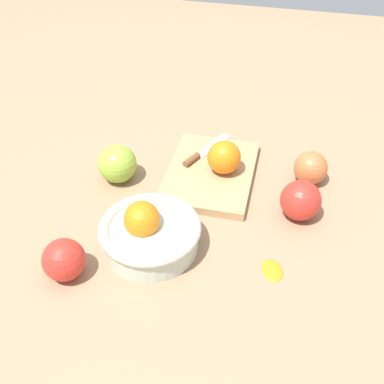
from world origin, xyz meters
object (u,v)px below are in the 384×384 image
object	(u,v)px
cutting_board	(211,173)
apple_back_left	(64,260)
orange_on_board	(224,157)
apple_front_right	(310,168)
bowl	(149,232)
apple_back_right	(117,164)
knife	(201,153)
apple_front_center	(301,200)

from	to	relation	value
cutting_board	apple_back_left	xyz separation A→B (m)	(-0.32, 0.18, 0.03)
orange_on_board	apple_front_right	world-z (taller)	orange_on_board
orange_on_board	apple_back_left	size ratio (longest dim) A/B	0.97
apple_front_right	apple_back_left	size ratio (longest dim) A/B	0.96
apple_front_right	bowl	bearing A→B (deg)	134.42
apple_back_right	orange_on_board	bearing A→B (deg)	-74.71
orange_on_board	apple_back_right	xyz separation A→B (m)	(-0.06, 0.21, -0.01)
bowl	apple_back_right	size ratio (longest dim) A/B	2.23
knife	apple_front_right	distance (m)	0.24
bowl	apple_front_right	distance (m)	0.37
bowl	apple_back_left	bearing A→B (deg)	129.53
bowl	knife	xyz separation A→B (m)	(0.27, -0.03, -0.01)
bowl	apple_front_right	world-z (taller)	bowl
cutting_board	apple_front_center	xyz separation A→B (m)	(-0.08, -0.19, 0.03)
apple_front_center	apple_back_left	bearing A→B (deg)	123.34
knife	apple_back_right	xyz separation A→B (m)	(-0.10, 0.15, 0.02)
apple_back_right	cutting_board	bearing A→B (deg)	-73.50
cutting_board	apple_front_right	size ratio (longest dim) A/B	3.58
bowl	apple_back_right	distance (m)	0.21
apple_back_right	apple_back_left	bearing A→B (deg)	-178.38
orange_on_board	apple_front_right	distance (m)	0.18
apple_front_right	apple_back_right	distance (m)	0.40
apple_front_right	apple_back_left	distance (m)	0.52
cutting_board	apple_back_right	size ratio (longest dim) A/B	3.08
knife	apple_back_right	distance (m)	0.19
bowl	apple_back_right	xyz separation A→B (m)	(0.17, 0.12, 0.00)
apple_front_center	apple_front_right	world-z (taller)	apple_front_center
apple_front_center	apple_front_right	size ratio (longest dim) A/B	1.12
apple_back_left	apple_back_right	bearing A→B (deg)	1.62
cutting_board	orange_on_board	xyz separation A→B (m)	(0.00, -0.03, 0.04)
bowl	apple_back_left	distance (m)	0.15
bowl	apple_back_right	bearing A→B (deg)	35.68
orange_on_board	apple_back_right	world-z (taller)	orange_on_board
cutting_board	apple_front_center	bearing A→B (deg)	-112.76
bowl	orange_on_board	size ratio (longest dim) A/B	2.57
orange_on_board	apple_front_right	size ratio (longest dim) A/B	1.01
orange_on_board	knife	xyz separation A→B (m)	(0.04, 0.06, -0.03)
cutting_board	apple_back_left	size ratio (longest dim) A/B	3.43
knife	apple_front_center	size ratio (longest dim) A/B	1.90
orange_on_board	apple_front_right	bearing A→B (deg)	-80.09
bowl	knife	bearing A→B (deg)	-6.41
knife	apple_back_left	distance (m)	0.40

